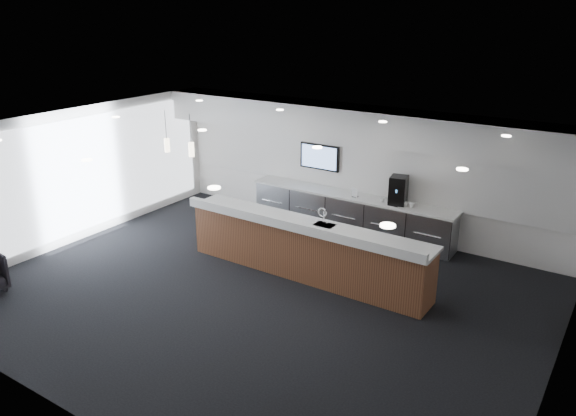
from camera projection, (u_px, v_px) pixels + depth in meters
The scene contains 23 objects.
ground at pixel (259, 294), 10.48m from camera, with size 10.00×10.00×0.00m, color black.
ceiling at pixel (256, 136), 9.46m from camera, with size 10.00×8.00×0.02m, color black.
back_wall at pixel (358, 168), 13.12m from camera, with size 10.00×0.02×3.00m, color white.
left_wall at pixel (77, 176), 12.55m from camera, with size 0.02×8.00×3.00m, color white.
right_wall at pixel (564, 294), 7.39m from camera, with size 0.02×8.00×3.00m, color white.
soffit_bulkhead at pixel (352, 123), 12.37m from camera, with size 10.00×0.90×0.70m, color silver.
alcove_panel at pixel (358, 164), 13.06m from camera, with size 9.80×0.06×1.40m, color silver.
window_blinds_wall at pixel (78, 176), 12.53m from camera, with size 0.04×7.36×2.55m, color white.
back_credenza at pixel (350, 214), 13.18m from camera, with size 5.06×0.66×0.95m.
wall_tv at pixel (320, 157), 13.51m from camera, with size 1.05×0.08×0.62m.
pendant_left at pixel (186, 151), 11.58m from camera, with size 0.12×0.12×0.30m, color #FFECC6.
pendant_right at pixel (162, 147), 11.94m from camera, with size 0.12×0.12×0.30m, color #FFECC6.
ceiling_can_lights at pixel (256, 138), 9.47m from camera, with size 7.00×5.00×0.02m, color silver, non-canonical shape.
service_counter at pixel (305, 249), 11.04m from camera, with size 5.23×0.92×1.49m.
coffee_machine at pixel (398, 190), 12.31m from camera, with size 0.43×0.51×0.63m.
info_sign_left at pixel (355, 193), 12.81m from camera, with size 0.15×0.02×0.20m, color silver.
info_sign_right at pixel (396, 200), 12.27m from camera, with size 0.17×0.02×0.23m, color silver.
cup_0 at pixel (412, 205), 12.15m from camera, with size 0.11×0.11×0.10m, color white.
cup_1 at pixel (406, 204), 12.22m from camera, with size 0.11×0.11×0.10m, color white.
cup_2 at pixel (400, 203), 12.29m from camera, with size 0.11×0.11×0.10m, color white.
cup_3 at pixel (394, 202), 12.37m from camera, with size 0.11×0.11×0.10m, color white.
cup_4 at pixel (388, 201), 12.44m from camera, with size 0.11×0.11×0.10m, color white.
cup_5 at pixel (382, 200), 12.51m from camera, with size 0.11×0.11×0.10m, color white.
Camera 1 is at (5.56, -7.49, 5.07)m, focal length 35.00 mm.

